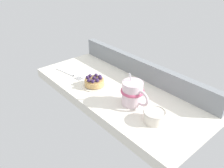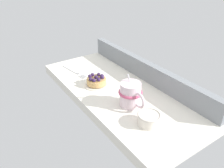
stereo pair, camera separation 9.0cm
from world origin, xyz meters
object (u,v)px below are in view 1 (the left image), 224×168
object	(u,v)px
dessert_plate	(94,85)
raspberry_tart	(94,81)
dessert_fork	(69,74)
coffee_mug	(133,93)
sugar_bowl	(154,116)

from	to	relation	value
dessert_plate	raspberry_tart	size ratio (longest dim) A/B	1.29
dessert_plate	dessert_fork	distance (cm)	16.74
raspberry_tart	dessert_fork	size ratio (longest dim) A/B	0.47
coffee_mug	sugar_bowl	size ratio (longest dim) A/B	1.58
raspberry_tart	sugar_bowl	distance (cm)	32.06
coffee_mug	dessert_fork	world-z (taller)	coffee_mug
dessert_plate	raspberry_tart	world-z (taller)	raspberry_tart
dessert_plate	sugar_bowl	xyz separation A→B (cm)	(32.07, 1.00, 1.81)
dessert_plate	sugar_bowl	size ratio (longest dim) A/B	1.38
dessert_plate	coffee_mug	xyz separation A→B (cm)	(20.06, 2.75, 4.39)
dessert_plate	dessert_fork	xyz separation A→B (cm)	(-16.55, -2.53, -0.03)
raspberry_tart	dessert_fork	distance (cm)	16.89
coffee_mug	raspberry_tart	bearing A→B (deg)	-172.17
dessert_fork	coffee_mug	bearing A→B (deg)	8.21
raspberry_tart	sugar_bowl	size ratio (longest dim) A/B	1.07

